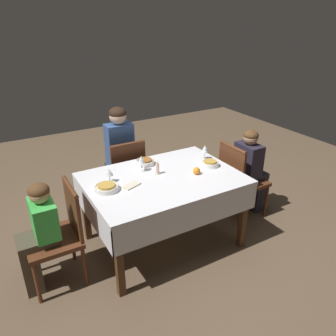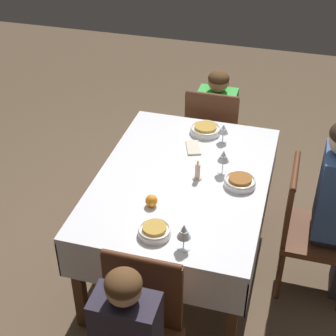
% 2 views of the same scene
% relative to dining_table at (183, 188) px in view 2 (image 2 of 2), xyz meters
% --- Properties ---
extents(ground_plane, '(8.00, 8.00, 0.00)m').
position_rel_dining_table_xyz_m(ground_plane, '(0.00, 0.00, -0.65)').
color(ground_plane, brown).
extents(dining_table, '(1.43, 1.03, 0.74)m').
position_rel_dining_table_xyz_m(dining_table, '(0.00, 0.00, 0.00)').
color(dining_table, silver).
rests_on(dining_table, ground_plane).
extents(chair_north, '(0.43, 0.44, 0.88)m').
position_rel_dining_table_xyz_m(chair_north, '(-0.06, 0.78, -0.17)').
color(chair_north, '#562D19').
rests_on(chair_north, ground_plane).
extents(chair_east, '(0.44, 0.43, 0.88)m').
position_rel_dining_table_xyz_m(chair_east, '(0.98, 0.02, -0.17)').
color(chair_east, '#562D19').
rests_on(chair_east, ground_plane).
extents(chair_west, '(0.44, 0.43, 0.88)m').
position_rel_dining_table_xyz_m(chair_west, '(-0.98, -0.00, -0.17)').
color(chair_west, '#562D19').
rests_on(chair_west, ground_plane).
extents(person_child_green, '(0.33, 0.30, 0.95)m').
position_rel_dining_table_xyz_m(person_child_green, '(-1.15, -0.00, -0.13)').
color(person_child_green, '#4C4233').
rests_on(person_child_green, ground_plane).
extents(bowl_north, '(0.19, 0.19, 0.06)m').
position_rel_dining_table_xyz_m(bowl_north, '(-0.01, 0.35, 0.12)').
color(bowl_north, white).
rests_on(bowl_north, dining_table).
extents(wine_glass_north, '(0.07, 0.07, 0.16)m').
position_rel_dining_table_xyz_m(wine_glass_north, '(-0.11, 0.22, 0.20)').
color(wine_glass_north, white).
rests_on(wine_glass_north, dining_table).
extents(bowl_east, '(0.18, 0.18, 0.06)m').
position_rel_dining_table_xyz_m(bowl_east, '(0.54, -0.02, 0.12)').
color(bowl_east, white).
rests_on(bowl_east, dining_table).
extents(wine_glass_east, '(0.07, 0.07, 0.16)m').
position_rel_dining_table_xyz_m(wine_glass_east, '(0.59, 0.16, 0.20)').
color(wine_glass_east, white).
rests_on(wine_glass_east, dining_table).
extents(bowl_west, '(0.21, 0.21, 0.06)m').
position_rel_dining_table_xyz_m(bowl_west, '(-0.54, 0.02, 0.11)').
color(bowl_west, white).
rests_on(bowl_west, dining_table).
extents(wine_glass_west, '(0.07, 0.07, 0.13)m').
position_rel_dining_table_xyz_m(wine_glass_west, '(-0.46, 0.16, 0.18)').
color(wine_glass_west, white).
rests_on(wine_glass_west, dining_table).
extents(candle_centerpiece, '(0.06, 0.06, 0.13)m').
position_rel_dining_table_xyz_m(candle_centerpiece, '(-0.01, 0.09, 0.13)').
color(candle_centerpiece, beige).
rests_on(candle_centerpiece, dining_table).
extents(orange_fruit, '(0.07, 0.07, 0.07)m').
position_rel_dining_table_xyz_m(orange_fruit, '(0.31, -0.10, 0.12)').
color(orange_fruit, orange).
rests_on(orange_fruit, dining_table).
extents(napkin_red_folded, '(0.19, 0.14, 0.01)m').
position_rel_dining_table_xyz_m(napkin_red_folded, '(-0.33, -0.01, 0.09)').
color(napkin_red_folded, beige).
rests_on(napkin_red_folded, dining_table).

